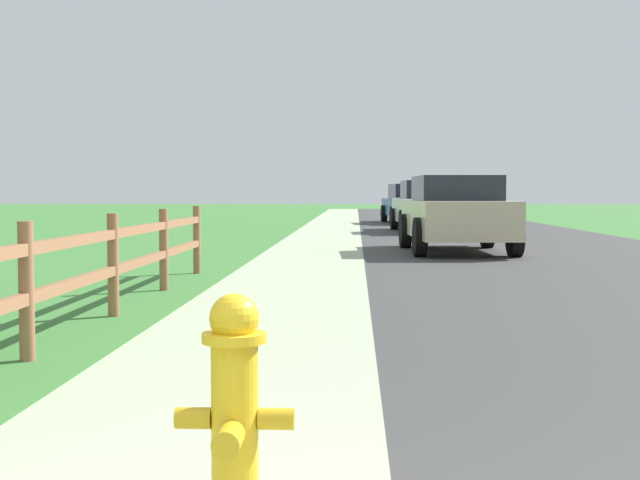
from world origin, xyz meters
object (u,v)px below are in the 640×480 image
fire_hydrant (235,410)px  parked_car_silver (430,206)px  parked_car_blue (412,203)px  parked_suv_beige (456,213)px

fire_hydrant → parked_car_silver: bearing=83.4°
fire_hydrant → parked_car_blue: 31.26m
fire_hydrant → parked_car_blue: size_ratio=0.17×
parked_suv_beige → parked_car_silver: (0.25, 9.03, -0.02)m
parked_suv_beige → parked_car_silver: parked_car_silver is taller
parked_car_blue → parked_suv_beige: bearing=-90.5°
parked_suv_beige → parked_car_blue: parked_suv_beige is taller
parked_car_silver → parked_car_blue: 7.41m
parked_suv_beige → parked_car_silver: size_ratio=0.94×
parked_car_silver → parked_suv_beige: bearing=-91.6°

